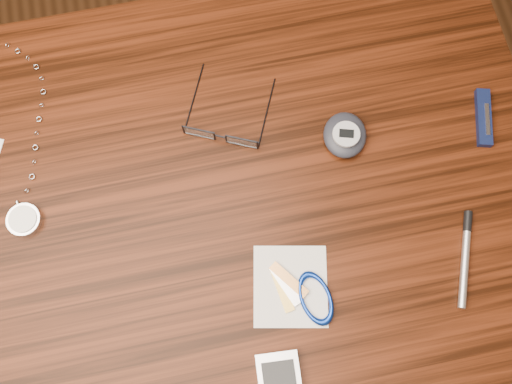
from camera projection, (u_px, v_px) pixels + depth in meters
ground at (224, 286)px, 1.49m from camera, size 3.80×3.80×0.00m
desk at (201, 233)px, 0.87m from camera, size 1.00×0.70×0.75m
eyeglasses at (222, 133)px, 0.79m from camera, size 0.14×0.15×0.02m
pocket_watch at (24, 213)px, 0.76m from camera, size 0.07×0.30×0.01m
pedometer at (345, 135)px, 0.79m from camera, size 0.08×0.08×0.03m
notepad_keys at (303, 292)px, 0.74m from camera, size 0.12×0.12×0.01m
pocket_knife at (484, 118)px, 0.80m from camera, size 0.04×0.09×0.01m
silver_pen at (466, 251)px, 0.75m from camera, size 0.06×0.12×0.01m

